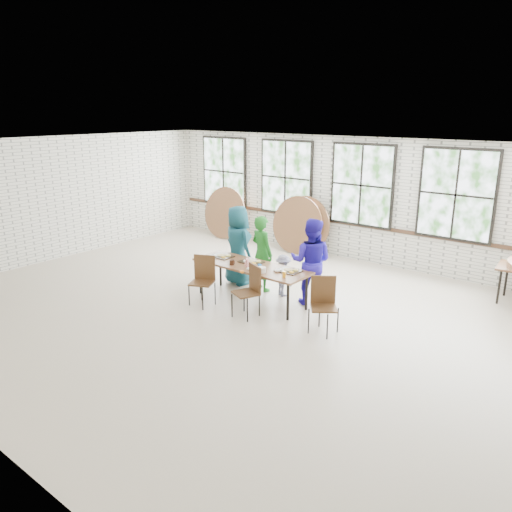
{
  "coord_description": "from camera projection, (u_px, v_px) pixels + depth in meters",
  "views": [
    {
      "loc": [
        5.41,
        -6.39,
        3.61
      ],
      "look_at": [
        0.0,
        0.4,
        1.05
      ],
      "focal_mm": 35.0,
      "sensor_mm": 36.0,
      "label": 1
    }
  ],
  "objects": [
    {
      "name": "tabletop_clutter",
      "position": [
        255.0,
        265.0,
        9.46
      ],
      "size": [
        2.04,
        0.62,
        0.11
      ],
      "color": "black",
      "rests_on": "dining_table"
    },
    {
      "name": "adult_green",
      "position": [
        262.0,
        253.0,
        10.18
      ],
      "size": [
        0.64,
        0.5,
        1.57
      ],
      "primitive_type": "imported",
      "rotation": [
        0.0,
        0.0,
        2.91
      ],
      "color": "#1C691E",
      "rests_on": "ground"
    },
    {
      "name": "round_tops_leaning",
      "position": [
        273.0,
        221.0,
        13.36
      ],
      "size": [
        4.17,
        0.42,
        1.49
      ],
      "color": "brown",
      "rests_on": "ground"
    },
    {
      "name": "adult_blue",
      "position": [
        311.0,
        262.0,
        9.46
      ],
      "size": [
        0.98,
        0.87,
        1.67
      ],
      "primitive_type": "imported",
      "rotation": [
        0.0,
        0.0,
        3.49
      ],
      "color": "#2618AC",
      "rests_on": "ground"
    },
    {
      "name": "adult_teal",
      "position": [
        238.0,
        245.0,
        10.54
      ],
      "size": [
        0.95,
        0.77,
        1.69
      ],
      "primitive_type": "imported",
      "rotation": [
        0.0,
        0.0,
        2.82
      ],
      "color": "#153F52",
      "rests_on": "ground"
    },
    {
      "name": "chair_spare",
      "position": [
        323.0,
        300.0,
        8.32
      ],
      "size": [
        0.58,
        0.58,
        0.95
      ],
      "rotation": [
        0.0,
        0.0,
        0.64
      ],
      "color": "#4F321A",
      "rests_on": "ground"
    },
    {
      "name": "dining_table",
      "position": [
        251.0,
        268.0,
        9.57
      ],
      "size": [
        2.41,
        0.82,
        0.74
      ],
      "rotation": [
        0.0,
        0.0,
        -0.01
      ],
      "color": "brown",
      "rests_on": "ground"
    },
    {
      "name": "chair_near_left",
      "position": [
        203.0,
        276.0,
        9.5
      ],
      "size": [
        0.55,
        0.54,
        0.95
      ],
      "rotation": [
        0.0,
        0.0,
        0.43
      ],
      "color": "#4F321A",
      "rests_on": "ground"
    },
    {
      "name": "room",
      "position": [
        362.0,
        187.0,
        11.86
      ],
      "size": [
        12.0,
        12.0,
        12.0
      ],
      "color": "#B9A793",
      "rests_on": "ground"
    },
    {
      "name": "toddler",
      "position": [
        283.0,
        275.0,
        9.96
      ],
      "size": [
        0.62,
        0.49,
        0.85
      ],
      "primitive_type": "imported",
      "rotation": [
        0.0,
        0.0,
        2.77
      ],
      "color": "#14133C",
      "rests_on": "ground"
    },
    {
      "name": "chair_near_right",
      "position": [
        250.0,
        287.0,
        8.93
      ],
      "size": [
        0.55,
        0.54,
        0.95
      ],
      "rotation": [
        0.0,
        0.0,
        -0.41
      ],
      "color": "#4F321A",
      "rests_on": "ground"
    }
  ]
}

